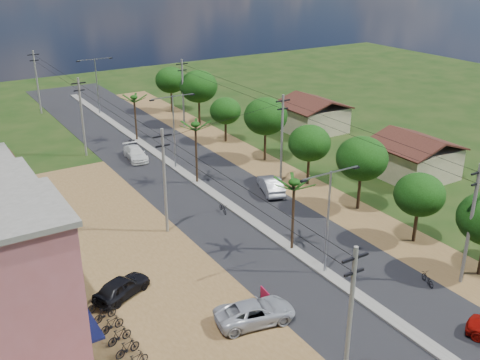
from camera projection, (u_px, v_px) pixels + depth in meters
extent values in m
plane|color=black|center=(324.00, 273.00, 41.00)|extent=(160.00, 160.00, 0.00)
cube|color=black|center=(222.00, 200.00, 52.79)|extent=(12.00, 110.00, 0.04)
cube|color=#605E56|center=(207.00, 189.00, 55.12)|extent=(1.00, 90.00, 0.18)
cube|color=brown|center=(89.00, 281.00, 40.00)|extent=(18.00, 46.00, 0.04)
cube|color=brown|center=(294.00, 182.00, 56.92)|extent=(5.00, 90.00, 0.03)
cube|color=#0D1139|center=(82.00, 314.00, 31.27)|extent=(0.80, 5.40, 0.15)
cube|color=black|center=(80.00, 342.00, 31.79)|extent=(0.10, 3.00, 2.40)
cube|color=#0E488F|center=(69.00, 262.00, 29.82)|extent=(0.12, 4.20, 1.20)
cube|color=#0D1139|center=(50.00, 259.00, 36.78)|extent=(0.80, 5.40, 0.15)
cube|color=black|center=(48.00, 284.00, 37.29)|extent=(0.10, 3.00, 2.40)
cube|color=#0E488F|center=(39.00, 223.00, 35.57)|extent=(0.12, 4.20, 1.20)
cube|color=#0D1139|center=(26.00, 219.00, 42.29)|extent=(0.80, 5.40, 0.15)
cube|color=black|center=(25.00, 241.00, 42.80)|extent=(0.10, 3.00, 2.40)
cube|color=#0E488F|center=(17.00, 194.00, 41.33)|extent=(0.12, 4.20, 1.20)
cube|color=tan|center=(413.00, 161.00, 57.95)|extent=(7.00, 7.00, 3.30)
cube|color=tan|center=(312.00, 118.00, 72.59)|extent=(7.00, 7.00, 3.30)
cylinder|color=black|center=(416.00, 220.00, 44.78)|extent=(0.28, 0.28, 3.85)
ellipsoid|color=black|center=(419.00, 194.00, 43.94)|extent=(4.00, 4.00, 3.40)
cylinder|color=black|center=(360.00, 186.00, 50.35)|extent=(0.28, 0.28, 4.55)
ellipsoid|color=black|center=(362.00, 158.00, 49.36)|extent=(4.60, 4.60, 3.91)
cylinder|color=black|center=(308.00, 165.00, 55.80)|extent=(0.28, 0.28, 4.06)
ellipsoid|color=black|center=(309.00, 143.00, 54.92)|extent=(4.20, 4.20, 3.57)
cylinder|color=black|center=(265.00, 140.00, 62.06)|extent=(0.28, 0.28, 4.76)
ellipsoid|color=black|center=(266.00, 116.00, 61.02)|extent=(4.80, 4.80, 4.08)
cylinder|color=black|center=(226.00, 127.00, 68.37)|extent=(0.28, 0.28, 3.64)
ellipsoid|color=black|center=(225.00, 111.00, 67.58)|extent=(3.80, 3.80, 3.23)
cylinder|color=black|center=(199.00, 107.00, 74.72)|extent=(0.28, 0.28, 4.90)
ellipsoid|color=black|center=(199.00, 86.00, 73.65)|extent=(5.00, 5.00, 4.25)
cylinder|color=black|center=(172.00, 97.00, 80.98)|extent=(0.28, 0.28, 4.34)
ellipsoid|color=black|center=(171.00, 80.00, 80.03)|extent=(4.40, 4.40, 3.74)
cylinder|color=black|center=(293.00, 217.00, 43.04)|extent=(0.22, 0.22, 5.80)
cylinder|color=black|center=(196.00, 154.00, 55.55)|extent=(0.22, 0.22, 6.20)
cylinder|color=black|center=(136.00, 119.00, 68.27)|extent=(0.22, 0.22, 5.50)
cylinder|color=gray|center=(327.00, 224.00, 39.47)|extent=(0.16, 0.16, 8.00)
cube|color=gray|center=(344.00, 169.00, 38.57)|extent=(2.40, 0.08, 0.08)
cube|color=gray|center=(317.00, 176.00, 37.40)|extent=(2.40, 0.08, 0.08)
cube|color=black|center=(356.00, 168.00, 39.14)|extent=(0.50, 0.18, 0.12)
cube|color=black|center=(304.00, 181.00, 36.91)|extent=(0.50, 0.18, 0.12)
cylinder|color=gray|center=(174.00, 133.00, 59.14)|extent=(0.16, 0.16, 8.00)
cube|color=gray|center=(183.00, 95.00, 58.24)|extent=(2.40, 0.08, 0.08)
cube|color=gray|center=(162.00, 98.00, 57.07)|extent=(2.40, 0.08, 0.08)
cube|color=black|center=(192.00, 95.00, 58.81)|extent=(0.50, 0.18, 0.12)
cube|color=black|center=(152.00, 100.00, 56.58)|extent=(0.50, 0.18, 0.12)
cylinder|color=gray|center=(97.00, 87.00, 78.81)|extent=(0.16, 0.16, 8.00)
cube|color=gray|center=(103.00, 58.00, 77.91)|extent=(2.40, 0.08, 0.08)
cube|color=gray|center=(86.00, 60.00, 76.75)|extent=(2.40, 0.08, 0.08)
cube|color=black|center=(111.00, 58.00, 78.48)|extent=(0.50, 0.18, 0.12)
cube|color=black|center=(78.00, 61.00, 76.25)|extent=(0.50, 0.18, 0.12)
cylinder|color=#605E56|center=(349.00, 326.00, 28.01)|extent=(0.24, 0.24, 9.00)
cube|color=black|center=(355.00, 258.00, 26.53)|extent=(1.60, 0.12, 0.12)
cube|color=black|center=(354.00, 272.00, 26.83)|extent=(1.20, 0.12, 0.12)
cylinder|color=#605E56|center=(165.00, 182.00, 45.32)|extent=(0.24, 0.24, 9.00)
cube|color=black|center=(162.00, 136.00, 43.84)|extent=(1.60, 0.12, 0.12)
cube|color=black|center=(163.00, 146.00, 44.14)|extent=(1.20, 0.12, 0.12)
cylinder|color=#605E56|center=(82.00, 118.00, 62.64)|extent=(0.24, 0.24, 9.00)
cube|color=black|center=(78.00, 83.00, 61.15)|extent=(1.60, 0.12, 0.12)
cube|color=black|center=(79.00, 90.00, 61.45)|extent=(1.20, 0.12, 0.12)
cylinder|color=#605E56|center=(37.00, 83.00, 79.16)|extent=(0.24, 0.24, 9.00)
cube|color=black|center=(33.00, 55.00, 77.67)|extent=(1.60, 0.12, 0.12)
cube|color=black|center=(34.00, 60.00, 77.98)|extent=(1.20, 0.12, 0.12)
cylinder|color=#605E56|center=(470.00, 225.00, 38.20)|extent=(0.24, 0.24, 9.00)
cube|color=black|center=(479.00, 172.00, 36.72)|extent=(1.60, 0.12, 0.12)
cube|color=black|center=(477.00, 183.00, 37.02)|extent=(1.20, 0.12, 0.12)
cylinder|color=#605E56|center=(282.00, 139.00, 55.51)|extent=(0.24, 0.24, 9.00)
cube|color=black|center=(283.00, 101.00, 54.03)|extent=(1.60, 0.12, 0.12)
cube|color=black|center=(283.00, 109.00, 54.33)|extent=(1.20, 0.12, 0.12)
cylinder|color=#605E56|center=(183.00, 94.00, 72.82)|extent=(0.24, 0.24, 9.00)
cube|color=black|center=(182.00, 64.00, 71.34)|extent=(1.60, 0.12, 0.12)
cube|color=black|center=(182.00, 70.00, 71.64)|extent=(1.20, 0.12, 0.12)
imported|color=#AEB1B7|center=(271.00, 185.00, 54.27)|extent=(3.13, 5.02, 1.56)
imported|color=silver|center=(135.00, 154.00, 62.88)|extent=(2.43, 4.96, 1.39)
imported|color=#AEB1B7|center=(255.00, 313.00, 35.33)|extent=(5.53, 3.34, 1.44)
imported|color=black|center=(122.00, 287.00, 37.95)|extent=(4.63, 3.37, 1.46)
imported|color=black|center=(427.00, 280.00, 39.45)|extent=(1.03, 1.64, 0.81)
imported|color=black|center=(223.00, 208.00, 50.26)|extent=(0.79, 1.66, 0.84)
imported|color=black|center=(133.00, 142.00, 67.24)|extent=(0.97, 1.65, 0.96)
cube|color=maroon|center=(265.00, 296.00, 37.44)|extent=(0.19, 1.16, 0.96)
cylinder|color=black|center=(269.00, 303.00, 37.12)|extent=(0.04, 0.04, 0.48)
cylinder|color=black|center=(260.00, 295.00, 37.95)|extent=(0.04, 0.04, 0.48)
imported|color=black|center=(127.00, 348.00, 32.54)|extent=(1.73, 0.86, 1.00)
imported|color=black|center=(120.00, 336.00, 33.56)|extent=(1.73, 0.86, 1.00)
imported|color=black|center=(112.00, 324.00, 34.59)|extent=(1.73, 0.86, 1.00)
imported|color=black|center=(105.00, 314.00, 35.61)|extent=(1.73, 0.86, 1.00)
imported|color=black|center=(98.00, 303.00, 36.63)|extent=(1.73, 0.86, 1.00)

